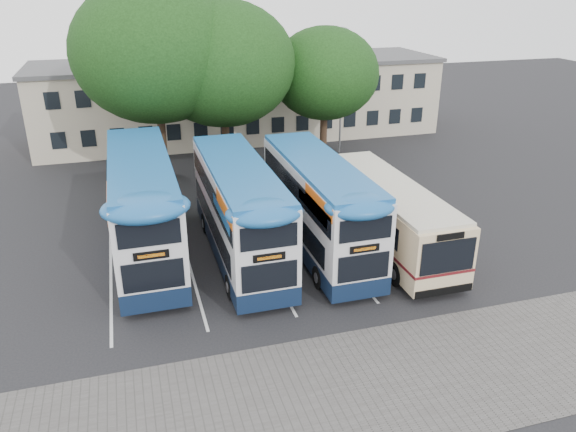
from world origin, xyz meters
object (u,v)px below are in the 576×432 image
at_px(lamp_post, 342,85).
at_px(tree_right, 325,74).
at_px(bus_dd_right, 318,202).
at_px(tree_left, 155,52).
at_px(bus_dd_mid, 239,207).
at_px(bus_dd_left, 143,203).
at_px(bus_single, 386,210).
at_px(tree_mid, 222,64).

distance_m(lamp_post, tree_right, 2.92).
distance_m(tree_right, bus_dd_right, 14.62).
bearing_deg(tree_left, tree_right, 2.37).
relative_size(lamp_post, tree_left, 0.73).
height_order(bus_dd_mid, bus_dd_right, bus_dd_mid).
bearing_deg(tree_right, bus_dd_left, -138.71).
distance_m(bus_dd_left, bus_dd_right, 8.19).
bearing_deg(lamp_post, bus_single, -103.23).
xyz_separation_m(tree_mid, bus_dd_left, (-5.91, -10.87, -4.59)).
relative_size(tree_right, bus_dd_left, 0.81).
distance_m(lamp_post, bus_dd_right, 16.77).
bearing_deg(bus_single, bus_dd_left, 168.66).
relative_size(bus_dd_right, bus_single, 0.99).
bearing_deg(lamp_post, tree_mid, -165.47).
height_order(bus_dd_left, bus_single, bus_dd_left).
height_order(lamp_post, tree_mid, tree_mid).
bearing_deg(tree_mid, bus_dd_mid, -97.77).
distance_m(lamp_post, bus_dd_left, 20.14).
bearing_deg(lamp_post, tree_right, -137.74).
distance_m(tree_left, bus_single, 17.46).
bearing_deg(tree_mid, bus_dd_right, -80.70).
height_order(tree_mid, bus_dd_mid, tree_mid).
distance_m(tree_mid, bus_single, 15.21).
bearing_deg(bus_single, bus_dd_mid, 173.22).
bearing_deg(tree_right, tree_mid, -175.58).
distance_m(tree_left, bus_dd_right, 15.23).
height_order(tree_mid, bus_single, tree_mid).
bearing_deg(tree_left, tree_mid, -1.18).
xyz_separation_m(tree_mid, bus_dd_right, (2.07, -12.66, -4.77)).
distance_m(bus_dd_left, bus_dd_mid, 4.47).
bearing_deg(tree_right, tree_left, -177.63).
bearing_deg(bus_dd_left, tree_mid, 61.45).
relative_size(bus_dd_mid, bus_dd_right, 1.02).
height_order(tree_left, bus_dd_right, tree_left).
relative_size(tree_right, bus_single, 0.86).
distance_m(tree_mid, bus_dd_right, 13.68).
relative_size(bus_dd_left, bus_dd_right, 1.07).
relative_size(tree_mid, bus_dd_mid, 1.02).
distance_m(tree_mid, bus_dd_left, 13.20).
xyz_separation_m(lamp_post, tree_mid, (-9.08, -2.35, 2.16)).
distance_m(bus_dd_right, bus_single, 3.45).
relative_size(tree_right, bus_dd_right, 0.87).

